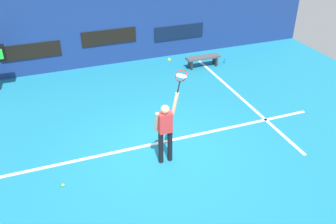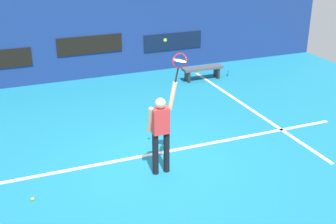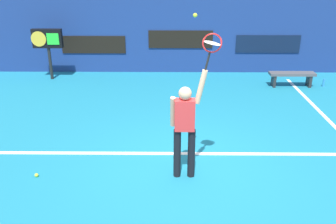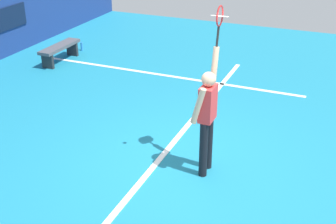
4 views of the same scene
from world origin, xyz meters
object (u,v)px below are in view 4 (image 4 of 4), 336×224
at_px(tennis_racket, 220,18).
at_px(court_bench, 60,49).
at_px(tennis_player, 207,114).
at_px(water_bottle, 82,46).

bearing_deg(tennis_racket, court_bench, 59.12).
height_order(tennis_racket, court_bench, tennis_racket).
distance_m(tennis_racket, court_bench, 6.40).
xyz_separation_m(tennis_racket, court_bench, (3.11, 5.20, -2.04)).
relative_size(tennis_player, water_bottle, 8.28).
relative_size(court_bench, water_bottle, 5.83).
height_order(court_bench, water_bottle, court_bench).
bearing_deg(tennis_player, water_bottle, 48.94).
relative_size(tennis_racket, court_bench, 0.45).
bearing_deg(water_bottle, court_bench, -180.00).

